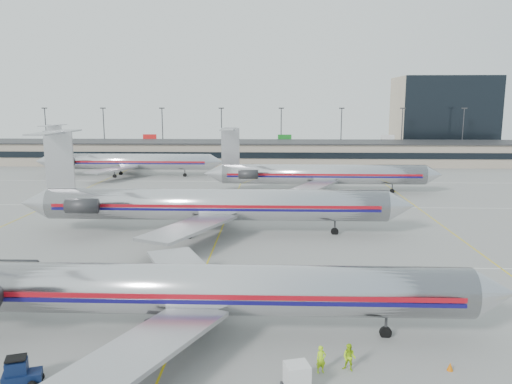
{
  "coord_description": "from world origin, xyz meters",
  "views": [
    {
      "loc": [
        6.92,
        -39.14,
        16.46
      ],
      "look_at": [
        4.48,
        28.13,
        4.5
      ],
      "focal_mm": 35.0,
      "sensor_mm": 36.0,
      "label": 1
    }
  ],
  "objects_px": {
    "jet_second_row": "(208,204)",
    "belt_loader": "(165,329)",
    "uld_container": "(297,378)",
    "jet_foreground": "(182,288)"
  },
  "relations": [
    {
      "from": "jet_foreground",
      "to": "belt_loader",
      "type": "distance_m",
      "value": 3.08
    },
    {
      "from": "jet_second_row",
      "to": "uld_container",
      "type": "bearing_deg",
      "value": -74.61
    },
    {
      "from": "uld_container",
      "to": "belt_loader",
      "type": "distance_m",
      "value": 11.13
    },
    {
      "from": "jet_foreground",
      "to": "belt_loader",
      "type": "bearing_deg",
      "value": -150.17
    },
    {
      "from": "jet_second_row",
      "to": "belt_loader",
      "type": "relative_size",
      "value": 10.37
    },
    {
      "from": "jet_foreground",
      "to": "jet_second_row",
      "type": "bearing_deg",
      "value": 93.7
    },
    {
      "from": "jet_foreground",
      "to": "jet_second_row",
      "type": "height_order",
      "value": "jet_second_row"
    },
    {
      "from": "jet_foreground",
      "to": "uld_container",
      "type": "bearing_deg",
      "value": -41.76
    },
    {
      "from": "jet_foreground",
      "to": "uld_container",
      "type": "xyz_separation_m",
      "value": [
        7.94,
        -7.09,
        -2.6
      ]
    },
    {
      "from": "jet_second_row",
      "to": "uld_container",
      "type": "xyz_separation_m",
      "value": [
        9.77,
        -35.5,
        -2.97
      ]
    }
  ]
}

